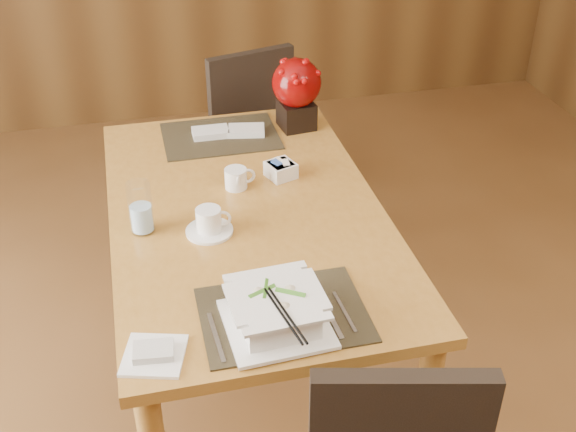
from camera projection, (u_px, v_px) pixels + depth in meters
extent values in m
cube|color=#B07930|center=(246.00, 214.00, 2.42)|extent=(0.90, 1.50, 0.04)
cylinder|color=#B07930|center=(131.00, 214.00, 3.11)|extent=(0.07, 0.07, 0.71)
cylinder|color=#B07930|center=(422.00, 426.00, 2.14)|extent=(0.07, 0.07, 0.71)
cylinder|color=#B07930|center=(305.00, 192.00, 3.27)|extent=(0.07, 0.07, 0.71)
cube|color=black|center=(284.00, 314.00, 1.96)|extent=(0.45, 0.33, 0.01)
cube|color=black|center=(221.00, 136.00, 2.86)|extent=(0.45, 0.33, 0.01)
cube|color=white|center=(276.00, 326.00, 1.92)|extent=(0.28, 0.28, 0.01)
cube|color=white|center=(276.00, 311.00, 1.89)|extent=(0.20, 0.20, 0.09)
cylinder|color=#C9C46C|center=(276.00, 310.00, 1.89)|extent=(0.18, 0.18, 0.08)
cylinder|color=white|center=(209.00, 231.00, 2.30)|extent=(0.15, 0.15, 0.01)
cylinder|color=white|center=(209.00, 220.00, 2.27)|extent=(0.09, 0.09, 0.08)
cylinder|color=black|center=(208.00, 211.00, 2.25)|extent=(0.07, 0.07, 0.01)
cylinder|color=silver|center=(140.00, 208.00, 2.26)|extent=(0.10, 0.10, 0.18)
cube|color=white|center=(281.00, 170.00, 2.58)|extent=(0.12, 0.12, 0.06)
cube|color=black|center=(296.00, 115.00, 2.90)|extent=(0.15, 0.15, 0.11)
sphere|color=#820505|center=(297.00, 83.00, 2.83)|extent=(0.20, 0.20, 0.20)
cube|color=white|center=(154.00, 356.00, 1.83)|extent=(0.19, 0.19, 0.01)
cube|color=black|center=(236.00, 136.00, 3.57)|extent=(0.53, 0.53, 0.06)
cube|color=black|center=(252.00, 101.00, 3.28)|extent=(0.41, 0.15, 0.47)
cylinder|color=black|center=(253.00, 154.00, 3.89)|extent=(0.03, 0.03, 0.40)
cylinder|color=black|center=(284.00, 183.00, 3.63)|extent=(0.03, 0.03, 0.40)
cylinder|color=black|center=(192.00, 169.00, 3.75)|extent=(0.03, 0.03, 0.40)
cylinder|color=black|center=(220.00, 201.00, 3.49)|extent=(0.03, 0.03, 0.40)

